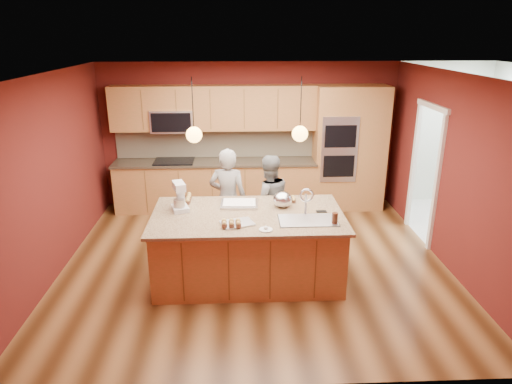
{
  "coord_description": "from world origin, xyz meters",
  "views": [
    {
      "loc": [
        -0.25,
        -5.99,
        3.2
      ],
      "look_at": [
        0.01,
        -0.1,
        1.13
      ],
      "focal_mm": 32.0,
      "sensor_mm": 36.0,
      "label": 1
    }
  ],
  "objects_px": {
    "person_right": "(268,202)",
    "mixing_bowl": "(282,200)",
    "stand_mixer": "(180,198)",
    "person_left": "(228,199)",
    "island": "(249,245)"
  },
  "relations": [
    {
      "from": "person_right",
      "to": "mixing_bowl",
      "type": "relative_size",
      "value": 5.59
    },
    {
      "from": "person_right",
      "to": "stand_mixer",
      "type": "bearing_deg",
      "value": 20.32
    },
    {
      "from": "person_left",
      "to": "mixing_bowl",
      "type": "xyz_separation_m",
      "value": [
        0.76,
        -0.71,
        0.24
      ]
    },
    {
      "from": "island",
      "to": "person_right",
      "type": "xyz_separation_m",
      "value": [
        0.32,
        0.96,
        0.26
      ]
    },
    {
      "from": "island",
      "to": "stand_mixer",
      "type": "distance_m",
      "value": 1.13
    },
    {
      "from": "person_right",
      "to": "mixing_bowl",
      "type": "distance_m",
      "value": 0.79
    },
    {
      "from": "stand_mixer",
      "to": "island",
      "type": "bearing_deg",
      "value": -29.99
    },
    {
      "from": "person_left",
      "to": "mixing_bowl",
      "type": "relative_size",
      "value": 6.0
    },
    {
      "from": "person_left",
      "to": "mixing_bowl",
      "type": "distance_m",
      "value": 1.07
    },
    {
      "from": "island",
      "to": "person_left",
      "type": "distance_m",
      "value": 1.05
    },
    {
      "from": "island",
      "to": "stand_mixer",
      "type": "relative_size",
      "value": 6.49
    },
    {
      "from": "person_left",
      "to": "stand_mixer",
      "type": "bearing_deg",
      "value": 62.6
    },
    {
      "from": "person_left",
      "to": "stand_mixer",
      "type": "relative_size",
      "value": 4.06
    },
    {
      "from": "island",
      "to": "stand_mixer",
      "type": "bearing_deg",
      "value": 168.37
    },
    {
      "from": "person_right",
      "to": "stand_mixer",
      "type": "distance_m",
      "value": 1.51
    }
  ]
}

